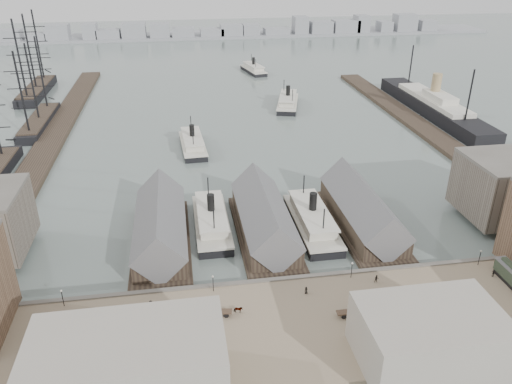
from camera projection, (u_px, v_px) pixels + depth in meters
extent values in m
plane|color=slate|center=(277.00, 273.00, 113.57)|extent=(900.00, 900.00, 0.00)
cube|color=#816E57|center=(298.00, 329.00, 95.41)|extent=(180.00, 30.00, 2.00)
cube|color=#59544C|center=(282.00, 282.00, 108.45)|extent=(180.00, 1.20, 2.30)
cube|color=#2D231C|center=(53.00, 137.00, 192.10)|extent=(10.00, 220.00, 1.60)
cube|color=#2D231C|center=(421.00, 126.00, 204.10)|extent=(10.00, 180.00, 1.60)
cube|color=#2D231C|center=(162.00, 243.00, 123.76)|extent=(14.00, 42.00, 1.20)
cube|color=#2D231C|center=(161.00, 231.00, 123.28)|extent=(12.00, 36.00, 5.00)
cube|color=#59595B|center=(160.00, 221.00, 122.14)|extent=(12.60, 37.00, 12.60)
cube|color=#2D231C|center=(265.00, 235.00, 127.48)|extent=(14.00, 42.00, 1.20)
cube|color=#2D231C|center=(264.00, 222.00, 127.00)|extent=(12.00, 36.00, 5.00)
cube|color=#59595B|center=(264.00, 213.00, 125.85)|extent=(12.60, 37.00, 12.60)
cube|color=#2D231C|center=(362.00, 227.00, 131.20)|extent=(14.00, 42.00, 1.20)
cube|color=#2D231C|center=(362.00, 214.00, 130.71)|extent=(12.00, 36.00, 5.00)
cube|color=#59595B|center=(363.00, 206.00, 129.57)|extent=(12.60, 37.00, 12.60)
cube|color=gray|center=(429.00, 337.00, 84.99)|extent=(24.00, 16.00, 10.00)
cube|color=gray|center=(129.00, 368.00, 77.40)|extent=(30.00, 16.00, 12.00)
cylinder|color=black|center=(63.00, 299.00, 99.26)|extent=(0.16, 0.16, 3.60)
sphere|color=beige|center=(61.00, 291.00, 98.42)|extent=(0.44, 0.44, 0.44)
cylinder|color=black|center=(213.00, 284.00, 103.55)|extent=(0.16, 0.16, 3.60)
sphere|color=beige|center=(213.00, 277.00, 102.71)|extent=(0.44, 0.44, 0.44)
cylinder|color=black|center=(352.00, 271.00, 107.83)|extent=(0.16, 0.16, 3.60)
sphere|color=beige|center=(352.00, 263.00, 107.00)|extent=(0.44, 0.44, 0.44)
cylinder|color=black|center=(479.00, 258.00, 112.12)|extent=(0.16, 0.16, 3.60)
sphere|color=beige|center=(481.00, 251.00, 111.28)|extent=(0.44, 0.44, 0.44)
cube|color=gray|center=(197.00, 35.00, 414.36)|extent=(500.00, 40.00, 2.00)
cube|color=gray|center=(8.00, 36.00, 382.93)|extent=(20.65, 14.00, 10.28)
cube|color=gray|center=(37.00, 38.00, 386.69)|extent=(14.71, 14.00, 7.23)
cube|color=gray|center=(58.00, 33.00, 387.59)|extent=(17.63, 14.00, 13.23)
cube|color=gray|center=(90.00, 32.00, 391.02)|extent=(10.74, 14.00, 13.58)
cube|color=gray|center=(109.00, 35.00, 394.05)|extent=(18.06, 14.00, 8.64)
cube|color=gray|center=(134.00, 31.00, 395.88)|extent=(18.55, 14.00, 13.29)
cube|color=gray|center=(160.00, 31.00, 398.95)|extent=(15.33, 14.00, 12.47)
cube|color=gray|center=(183.00, 33.00, 402.41)|extent=(17.56, 14.00, 8.72)
cube|color=gray|center=(212.00, 33.00, 405.97)|extent=(18.76, 14.00, 7.63)
cube|color=gray|center=(231.00, 31.00, 407.64)|extent=(17.61, 14.00, 10.35)
cube|color=gray|center=(251.00, 31.00, 409.96)|extent=(13.38, 14.00, 10.30)
cube|color=gray|center=(276.00, 32.00, 413.83)|extent=(20.73, 14.00, 6.75)
cube|color=gray|center=(300.00, 26.00, 414.75)|extent=(11.51, 14.00, 15.57)
cube|color=gray|center=(321.00, 28.00, 418.25)|extent=(18.17, 14.00, 11.26)
cube|color=gray|center=(346.00, 27.00, 421.22)|extent=(21.81, 14.00, 11.83)
cube|color=gray|center=(361.00, 25.00, 422.39)|extent=(11.12, 14.00, 15.50)
cube|color=gray|center=(384.00, 27.00, 426.49)|extent=(10.90, 14.00, 10.29)
cube|color=gray|center=(405.00, 24.00, 427.90)|extent=(17.95, 14.00, 15.72)
cube|color=gray|center=(426.00, 26.00, 431.91)|extent=(14.21, 14.00, 10.51)
cube|color=black|center=(212.00, 225.00, 131.32)|extent=(8.34, 29.20, 1.88)
cube|color=beige|center=(212.00, 220.00, 130.72)|extent=(8.76, 29.20, 0.52)
cube|color=beige|center=(211.00, 216.00, 130.08)|extent=(6.78, 20.86, 2.29)
cube|color=beige|center=(211.00, 211.00, 129.43)|extent=(7.30, 22.94, 0.42)
cylinder|color=black|center=(211.00, 203.00, 128.42)|extent=(1.88, 1.88, 4.69)
cylinder|color=black|center=(208.00, 188.00, 136.83)|extent=(0.31, 0.31, 6.26)
cylinder|color=black|center=(214.00, 221.00, 120.20)|extent=(0.31, 0.31, 6.26)
cube|color=black|center=(312.00, 225.00, 131.23)|extent=(8.72, 30.51, 1.96)
cube|color=beige|center=(312.00, 220.00, 130.60)|extent=(9.15, 30.51, 0.54)
cube|color=beige|center=(312.00, 215.00, 129.93)|extent=(7.08, 21.79, 2.40)
cube|color=beige|center=(313.00, 210.00, 129.26)|extent=(7.63, 23.97, 0.44)
cylinder|color=black|center=(313.00, 202.00, 128.20)|extent=(1.96, 1.96, 4.90)
cylinder|color=black|center=(304.00, 186.00, 136.98)|extent=(0.33, 0.33, 6.54)
cylinder|color=black|center=(324.00, 221.00, 119.61)|extent=(0.33, 0.33, 6.54)
cube|color=black|center=(193.00, 147.00, 183.09)|extent=(9.23, 27.80, 1.76)
cube|color=beige|center=(193.00, 143.00, 182.53)|extent=(9.62, 27.82, 0.49)
cube|color=beige|center=(192.00, 140.00, 181.92)|extent=(7.36, 19.89, 2.16)
cube|color=beige|center=(192.00, 136.00, 181.32)|extent=(7.95, 21.87, 0.39)
cylinder|color=black|center=(192.00, 131.00, 180.37)|extent=(1.76, 1.76, 4.41)
cylinder|color=black|center=(191.00, 123.00, 188.26)|extent=(0.29, 0.29, 5.88)
cylinder|color=black|center=(193.00, 139.00, 172.64)|extent=(0.29, 0.29, 5.88)
cube|color=black|center=(288.00, 105.00, 231.51)|extent=(15.81, 30.43, 1.88)
cube|color=beige|center=(288.00, 102.00, 230.91)|extent=(16.21, 30.54, 0.52)
cube|color=beige|center=(288.00, 99.00, 230.26)|extent=(12.08, 21.96, 2.30)
cube|color=beige|center=(288.00, 96.00, 229.62)|extent=(13.14, 24.11, 0.42)
cylinder|color=black|center=(288.00, 91.00, 228.60)|extent=(1.88, 1.88, 4.70)
cylinder|color=black|center=(284.00, 86.00, 237.03)|extent=(0.31, 0.31, 6.27)
cylinder|color=black|center=(293.00, 97.00, 220.36)|extent=(0.31, 0.31, 6.27)
cube|color=black|center=(253.00, 71.00, 294.88)|extent=(12.53, 27.13, 1.68)
cube|color=beige|center=(253.00, 69.00, 294.34)|extent=(12.90, 27.20, 0.47)
cube|color=beige|center=(253.00, 67.00, 293.76)|extent=(9.67, 19.52, 2.06)
cube|color=beige|center=(253.00, 65.00, 293.19)|extent=(10.50, 21.45, 0.37)
cylinder|color=black|center=(253.00, 61.00, 292.28)|extent=(1.68, 1.68, 4.21)
cylinder|color=black|center=(251.00, 59.00, 299.81)|extent=(0.28, 0.28, 5.61)
cylinder|color=black|center=(256.00, 64.00, 284.91)|extent=(0.28, 0.28, 5.61)
cube|color=black|center=(40.00, 122.00, 206.16)|extent=(8.15, 47.08, 3.26)
cube|color=#2D231C|center=(39.00, 118.00, 205.32)|extent=(7.70, 42.37, 0.54)
cylinder|color=black|center=(21.00, 93.00, 184.29)|extent=(0.72, 0.72, 30.78)
cylinder|color=black|center=(32.00, 83.00, 198.89)|extent=(0.72, 0.72, 30.78)
cylinder|color=black|center=(41.00, 73.00, 213.49)|extent=(0.72, 0.72, 30.78)
cube|color=black|center=(37.00, 91.00, 250.60)|extent=(9.40, 52.23, 3.76)
cube|color=#2D231C|center=(36.00, 86.00, 249.63)|extent=(8.88, 47.01, 0.63)
cylinder|color=black|center=(20.00, 60.00, 226.01)|extent=(0.84, 0.84, 35.52)
cylinder|color=black|center=(29.00, 52.00, 242.21)|extent=(0.84, 0.84, 35.52)
cylinder|color=black|center=(38.00, 46.00, 258.41)|extent=(0.84, 0.84, 35.52)
cube|color=black|center=(433.00, 107.00, 221.12)|extent=(12.19, 89.09, 5.63)
cube|color=beige|center=(434.00, 99.00, 219.46)|extent=(10.32, 51.58, 1.88)
cube|color=beige|center=(440.00, 97.00, 214.27)|extent=(7.50, 18.76, 2.81)
cylinder|color=tan|center=(436.00, 84.00, 216.57)|extent=(4.13, 4.13, 9.38)
cube|color=black|center=(511.00, 282.00, 106.37)|extent=(2.39, 9.46, 0.80)
imported|color=black|center=(45.00, 343.00, 89.43)|extent=(1.92, 1.90, 1.59)
cube|color=#3F2D21|center=(31.00, 351.00, 87.67)|extent=(2.97, 2.79, 0.25)
cylinder|color=black|center=(33.00, 354.00, 87.40)|extent=(0.91, 0.74, 1.10)
cylinder|color=black|center=(29.00, 350.00, 88.25)|extent=(0.91, 0.74, 1.10)
imported|color=black|center=(238.00, 310.00, 97.78)|extent=(1.86, 1.06, 1.49)
cube|color=#3F2D21|center=(225.00, 312.00, 97.01)|extent=(2.79, 1.87, 0.25)
cylinder|color=black|center=(226.00, 316.00, 96.56)|extent=(1.10, 0.24, 1.10)
cylinder|color=black|center=(224.00, 311.00, 97.76)|extent=(1.10, 0.24, 1.10)
imported|color=black|center=(356.00, 312.00, 97.14)|extent=(1.36, 1.59, 1.59)
cube|color=#3F2D21|center=(343.00, 313.00, 96.74)|extent=(2.61, 1.52, 0.25)
cylinder|color=black|center=(344.00, 317.00, 96.27)|extent=(1.10, 0.09, 1.10)
cylinder|color=black|center=(342.00, 312.00, 97.51)|extent=(1.10, 0.09, 1.10)
imported|color=black|center=(63.00, 316.00, 95.96)|extent=(0.77, 0.73, 1.70)
imported|color=black|center=(124.00, 338.00, 90.52)|extent=(0.93, 1.04, 1.76)
imported|color=black|center=(151.00, 304.00, 98.99)|extent=(1.33, 1.00, 1.83)
imported|color=black|center=(192.00, 354.00, 87.07)|extent=(0.97, 0.48, 1.61)
imported|color=black|center=(306.00, 290.00, 103.26)|extent=(0.95, 0.80, 1.65)
imported|color=black|center=(356.00, 324.00, 93.94)|extent=(0.68, 0.58, 1.58)
imported|color=black|center=(377.00, 279.00, 106.66)|extent=(0.95, 0.78, 1.82)
imported|color=black|center=(467.00, 330.00, 92.47)|extent=(1.20, 1.32, 1.78)
imported|color=black|center=(493.00, 273.00, 108.64)|extent=(0.55, 1.03, 1.68)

